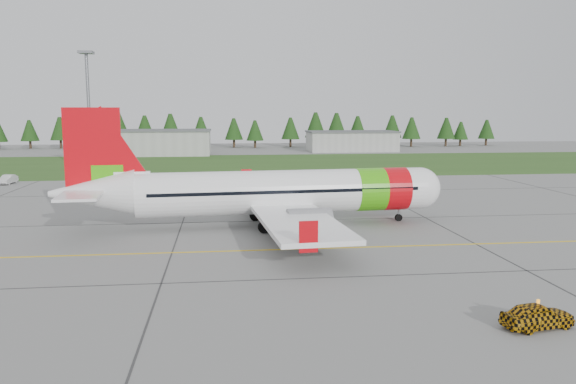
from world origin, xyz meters
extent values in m
plane|color=gray|center=(0.00, 0.00, 0.00)|extent=(320.00, 320.00, 0.00)
cylinder|color=white|center=(-5.05, 17.56, 3.32)|extent=(28.06, 6.31, 4.17)
sphere|color=white|center=(8.82, 18.63, 3.32)|extent=(4.17, 4.17, 4.17)
cone|color=white|center=(-22.66, 16.19, 3.69)|extent=(7.79, 4.74, 4.17)
cube|color=black|center=(9.14, 18.65, 3.69)|extent=(1.92, 2.91, 0.60)
cylinder|color=#43B80D|center=(3.49, 18.22, 3.32)|extent=(3.10, 4.46, 4.25)
cylinder|color=red|center=(6.05, 18.41, 3.32)|extent=(2.68, 4.42, 4.25)
cube|color=white|center=(-5.58, 17.51, 2.14)|extent=(8.51, 34.60, 0.39)
cube|color=red|center=(-7.96, 34.40, 2.73)|extent=(1.30, 0.29, 2.14)
cube|color=red|center=(-5.34, 0.47, 2.73)|extent=(1.30, 0.29, 2.14)
cylinder|color=gray|center=(-4.44, 23.51, 1.55)|extent=(4.01, 2.54, 2.25)
cylinder|color=gray|center=(-3.53, 11.77, 1.55)|extent=(4.01, 2.54, 2.25)
cube|color=red|center=(-22.44, 16.21, 7.28)|extent=(4.94, 0.76, 8.13)
cube|color=#43B80D|center=(-21.27, 16.30, 4.92)|extent=(2.81, 0.66, 2.57)
cube|color=white|center=(-23.19, 16.15, 3.96)|extent=(4.36, 12.53, 0.24)
cylinder|color=slate|center=(6.69, 18.46, 0.75)|extent=(0.19, 0.19, 1.50)
cylinder|color=black|center=(6.69, 18.46, 0.36)|extent=(0.75, 0.35, 0.73)
cylinder|color=slate|center=(-6.88, 20.42, 1.02)|extent=(0.24, 0.24, 2.03)
cylinder|color=black|center=(-7.31, 20.39, 0.56)|extent=(1.15, 0.57, 1.11)
cylinder|color=slate|center=(-6.42, 14.44, 1.02)|extent=(0.24, 0.24, 2.03)
cylinder|color=black|center=(-6.85, 14.41, 0.56)|extent=(1.15, 0.57, 1.11)
imported|color=orange|center=(4.93, -9.84, 1.93)|extent=(1.58, 1.77, 3.86)
imported|color=silver|center=(-43.56, 53.81, 2.11)|extent=(1.56, 1.49, 4.23)
cube|color=#30561E|center=(0.00, 82.00, 0.01)|extent=(320.00, 50.00, 0.03)
cube|color=gold|center=(0.00, 8.00, 0.01)|extent=(120.00, 0.25, 0.02)
cube|color=#A8A8A3|center=(-30.00, 110.00, 3.00)|extent=(32.00, 14.00, 6.00)
cube|color=#A8A8A3|center=(25.00, 118.00, 2.60)|extent=(24.00, 12.00, 5.20)
cylinder|color=slate|center=(-32.00, 58.00, 10.00)|extent=(0.50, 0.50, 20.00)
camera|label=1|loc=(-10.96, -35.63, 11.00)|focal=35.00mm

